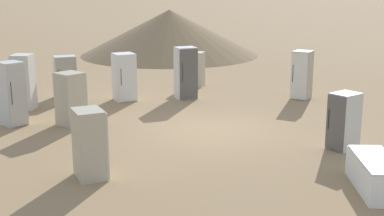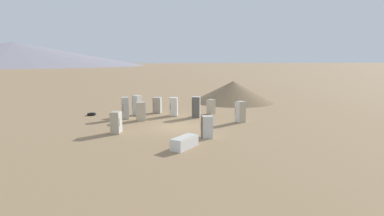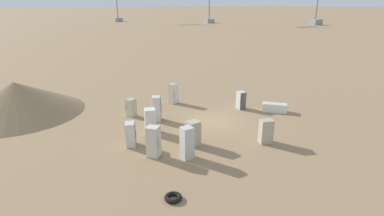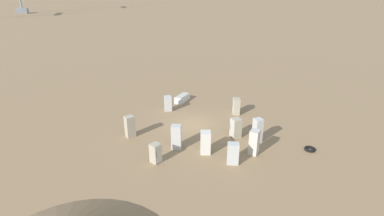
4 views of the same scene
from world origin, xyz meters
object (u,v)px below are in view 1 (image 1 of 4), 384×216
(discarded_fridge_2, at_px, (24,82))
(discarded_fridge_4, at_px, (12,94))
(discarded_fridge_1, at_px, (196,69))
(discarded_fridge_6, at_px, (376,174))
(discarded_fridge_0, at_px, (344,121))
(discarded_fridge_7, at_px, (71,99))
(discarded_fridge_3, at_px, (124,77))
(discarded_fridge_5, at_px, (302,75))
(discarded_fridge_8, at_px, (186,73))
(discarded_fridge_9, at_px, (66,77))
(discarded_fridge_10, at_px, (90,144))

(discarded_fridge_2, bearing_deg, discarded_fridge_4, 100.33)
(discarded_fridge_1, height_order, discarded_fridge_6, discarded_fridge_1)
(discarded_fridge_0, bearing_deg, discarded_fridge_6, 141.13)
(discarded_fridge_2, distance_m, discarded_fridge_4, 1.94)
(discarded_fridge_2, relative_size, discarded_fridge_7, 1.17)
(discarded_fridge_3, bearing_deg, discarded_fridge_0, 112.28)
(discarded_fridge_7, bearing_deg, discarded_fridge_5, 67.04)
(discarded_fridge_5, bearing_deg, discarded_fridge_3, 32.43)
(discarded_fridge_0, height_order, discarded_fridge_4, discarded_fridge_4)
(discarded_fridge_7, bearing_deg, discarded_fridge_3, 111.90)
(discarded_fridge_3, distance_m, discarded_fridge_8, 2.23)
(discarded_fridge_8, bearing_deg, discarded_fridge_3, -13.63)
(discarded_fridge_0, bearing_deg, discarded_fridge_1, -12.89)
(discarded_fridge_8, height_order, discarded_fridge_9, discarded_fridge_8)
(discarded_fridge_2, height_order, discarded_fridge_5, discarded_fridge_2)
(discarded_fridge_6, bearing_deg, discarded_fridge_5, 91.10)
(discarded_fridge_9, bearing_deg, discarded_fridge_3, 147.47)
(discarded_fridge_4, height_order, discarded_fridge_5, discarded_fridge_4)
(discarded_fridge_1, relative_size, discarded_fridge_9, 0.91)
(discarded_fridge_8, bearing_deg, discarded_fridge_4, 13.28)
(discarded_fridge_0, relative_size, discarded_fridge_9, 0.96)
(discarded_fridge_0, distance_m, discarded_fridge_3, 8.48)
(discarded_fridge_4, xyz_separation_m, discarded_fridge_9, (-2.31, 3.08, -0.19))
(discarded_fridge_0, bearing_deg, discarded_fridge_10, 71.14)
(discarded_fridge_2, relative_size, discarded_fridge_5, 1.06)
(discarded_fridge_3, bearing_deg, discarded_fridge_6, 100.65)
(discarded_fridge_1, xyz_separation_m, discarded_fridge_5, (4.30, 1.27, 0.18))
(discarded_fridge_2, height_order, discarded_fridge_8, discarded_fridge_8)
(discarded_fridge_1, relative_size, discarded_fridge_3, 0.82)
(discarded_fridge_2, xyz_separation_m, discarded_fridge_5, (5.25, 8.23, -0.05))
(discarded_fridge_3, bearing_deg, discarded_fridge_10, 65.35)
(discarded_fridge_0, bearing_deg, discarded_fridge_8, -2.69)
(discarded_fridge_5, xyz_separation_m, discarded_fridge_6, (6.28, -6.00, -0.54))
(discarded_fridge_1, bearing_deg, discarded_fridge_4, 152.31)
(discarded_fridge_3, distance_m, discarded_fridge_10, 7.69)
(discarded_fridge_4, distance_m, discarded_fridge_9, 3.85)
(discarded_fridge_1, distance_m, discarded_fridge_9, 5.26)
(discarded_fridge_6, relative_size, discarded_fridge_10, 1.24)
(discarded_fridge_2, xyz_separation_m, discarded_fridge_8, (2.36, 5.14, 0.01))
(discarded_fridge_0, height_order, discarded_fridge_2, discarded_fridge_2)
(discarded_fridge_0, xyz_separation_m, discarded_fridge_6, (1.98, -1.92, -0.40))
(discarded_fridge_7, distance_m, discarded_fridge_9, 3.87)
(discarded_fridge_4, relative_size, discarded_fridge_8, 1.02)
(discarded_fridge_4, xyz_separation_m, discarded_fridge_6, (9.94, 3.34, -0.62))
(discarded_fridge_0, xyz_separation_m, discarded_fridge_10, (-2.64, -5.91, 0.04))
(discarded_fridge_1, distance_m, discarded_fridge_7, 6.99)
(discarded_fridge_5, distance_m, discarded_fridge_7, 8.42)
(discarded_fridge_1, xyz_separation_m, discarded_fridge_7, (1.77, -6.76, 0.10))
(discarded_fridge_6, xyz_separation_m, discarded_fridge_7, (-8.81, -2.04, 0.46))
(discarded_fridge_3, bearing_deg, discarded_fridge_2, -2.21)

